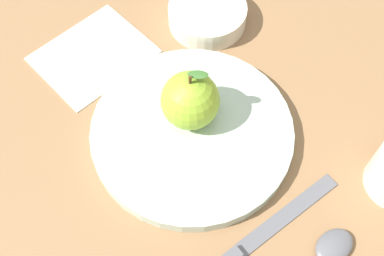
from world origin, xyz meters
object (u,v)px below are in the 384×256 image
at_px(side_bowl, 207,13).
at_px(linen_napkin, 93,55).
at_px(dinner_plate, 192,132).
at_px(apple, 190,100).
at_px(knife, 249,243).

height_order(side_bowl, linen_napkin, side_bowl).
relative_size(dinner_plate, linen_napkin, 1.70).
bearing_deg(side_bowl, apple, -126.54).
xyz_separation_m(dinner_plate, side_bowl, (0.11, 0.16, 0.01)).
bearing_deg(dinner_plate, knife, -94.02).
bearing_deg(linen_napkin, knife, -81.69).
relative_size(dinner_plate, apple, 3.04).
xyz_separation_m(apple, knife, (-0.02, -0.17, -0.05)).
height_order(side_bowl, knife, side_bowl).
distance_m(knife, linen_napkin, 0.34).
bearing_deg(knife, dinner_plate, 85.98).
bearing_deg(side_bowl, linen_napkin, 172.61).
bearing_deg(apple, linen_napkin, 112.02).
height_order(apple, side_bowl, apple).
relative_size(apple, side_bowl, 0.74).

